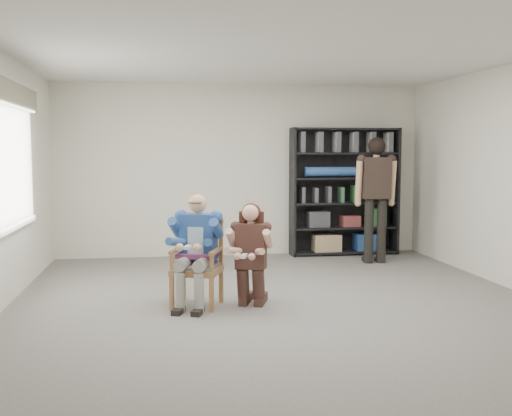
{
  "coord_description": "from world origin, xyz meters",
  "views": [
    {
      "loc": [
        -1.26,
        -6.28,
        1.7
      ],
      "look_at": [
        -0.2,
        0.6,
        1.05
      ],
      "focal_mm": 42.0,
      "sensor_mm": 36.0,
      "label": 1
    }
  ],
  "objects": [
    {
      "name": "seated_man",
      "position": [
        -0.91,
        0.25,
        0.63
      ],
      "size": [
        0.76,
        0.89,
        1.25
      ],
      "primitive_type": null,
      "rotation": [
        0.0,
        0.0,
        -0.34
      ],
      "color": "#28518F",
      "rests_on": "floor"
    },
    {
      "name": "standing_man",
      "position": [
        1.94,
        2.45,
        0.96
      ],
      "size": [
        0.61,
        0.37,
        1.91
      ],
      "primitive_type": null,
      "rotation": [
        0.0,
        0.0,
        -0.07
      ],
      "color": "#2B221C",
      "rests_on": "floor"
    },
    {
      "name": "window_left",
      "position": [
        -2.95,
        1.0,
        1.63
      ],
      "size": [
        0.16,
        2.0,
        1.75
      ],
      "primitive_type": null,
      "color": "silver",
      "rests_on": "room_shell"
    },
    {
      "name": "bookshelf",
      "position": [
        1.7,
        3.28,
        1.05
      ],
      "size": [
        1.8,
        0.38,
        2.1
      ],
      "primitive_type": null,
      "color": "black",
      "rests_on": "floor"
    },
    {
      "name": "armchair",
      "position": [
        -0.91,
        0.25,
        0.48
      ],
      "size": [
        0.71,
        0.7,
        0.96
      ],
      "primitive_type": null,
      "rotation": [
        0.0,
        0.0,
        -0.34
      ],
      "color": "#955E32",
      "rests_on": "floor"
    },
    {
      "name": "room_shell",
      "position": [
        0.0,
        0.0,
        1.4
      ],
      "size": [
        6.0,
        7.0,
        2.8
      ],
      "primitive_type": null,
      "color": "white",
      "rests_on": "ground"
    },
    {
      "name": "floor",
      "position": [
        0.0,
        0.0,
        0.0
      ],
      "size": [
        6.0,
        7.0,
        0.01
      ],
      "primitive_type": "cube",
      "color": "#5E5B58",
      "rests_on": "ground"
    },
    {
      "name": "kneeling_woman",
      "position": [
        -0.33,
        0.13,
        0.57
      ],
      "size": [
        0.71,
        0.89,
        1.15
      ],
      "primitive_type": null,
      "rotation": [
        0.0,
        0.0,
        -0.34
      ],
      "color": "#3E2B22",
      "rests_on": "floor"
    }
  ]
}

